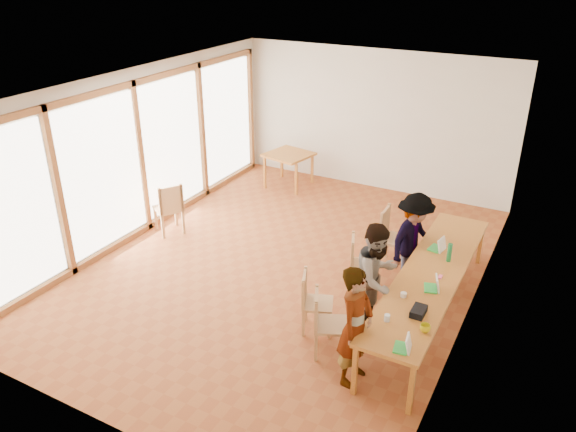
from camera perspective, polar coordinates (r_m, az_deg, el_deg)
name	(u,v)px	position (r m, az deg, el deg)	size (l,w,h in m)	color
ground	(285,266)	(9.47, -0.34, -5.05)	(8.00, 8.00, 0.00)	#964D24
wall_back	(374,121)	(12.27, 8.73, 9.56)	(6.00, 0.10, 3.00)	beige
wall_front	(93,316)	(6.02, -19.19, -9.55)	(6.00, 0.10, 3.00)	beige
wall_right	(481,223)	(7.94, 19.02, -0.67)	(0.10, 8.00, 3.00)	beige
window_wall	(140,153)	(10.46, -14.85, 6.17)	(0.10, 8.00, 3.00)	white
ceiling	(284,86)	(8.35, -0.40, 13.10)	(6.00, 8.00, 0.04)	white
communal_table	(431,275)	(8.11, 14.36, -5.84)	(0.80, 4.00, 0.75)	#C17C2B
side_table	(289,157)	(12.41, 0.07, 6.01)	(0.90, 0.90, 0.75)	#C17C2B
chair_near	(323,317)	(7.30, 3.62, -10.17)	(0.56, 0.56, 0.49)	tan
chair_mid	(311,296)	(7.72, 2.34, -8.10)	(0.54, 0.54, 0.47)	tan
chair_far	(358,258)	(8.63, 7.15, -4.27)	(0.55, 0.55, 0.48)	tan
chair_empty	(390,231)	(9.39, 10.34, -1.51)	(0.49, 0.49, 0.53)	tan
chair_spare	(170,204)	(10.45, -11.93, 1.21)	(0.63, 0.63, 0.53)	tan
person_near	(356,326)	(6.80, 6.88, -11.06)	(0.57, 0.38, 1.57)	gray
person_mid	(376,278)	(7.70, 8.98, -6.26)	(0.78, 0.61, 1.60)	gray
person_far	(413,240)	(8.84, 12.61, -2.41)	(0.99, 0.57, 1.53)	gray
laptop_near	(405,346)	(6.57, 11.77, -12.78)	(0.22, 0.24, 0.18)	green
laptop_mid	(434,286)	(7.69, 14.61, -6.88)	(0.26, 0.27, 0.19)	green
laptop_far	(439,247)	(8.66, 15.06, -3.01)	(0.24, 0.27, 0.20)	green
yellow_mug	(425,328)	(6.89, 13.75, -11.02)	(0.13, 0.13, 0.10)	#C3B30B
green_bottle	(449,253)	(8.36, 16.08, -3.59)	(0.07, 0.07, 0.28)	#186D37
clear_glass	(387,318)	(6.97, 10.03, -10.16)	(0.07, 0.07, 0.09)	silver
condiment_cup	(404,295)	(7.46, 11.66, -7.84)	(0.08, 0.08, 0.06)	white
pink_phone	(440,277)	(8.00, 15.20, -5.98)	(0.05, 0.10, 0.01)	#F45386
black_pouch	(419,311)	(7.16, 13.12, -9.42)	(0.16, 0.26, 0.09)	black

